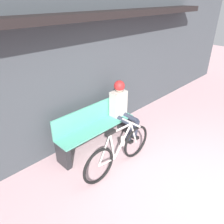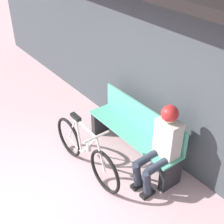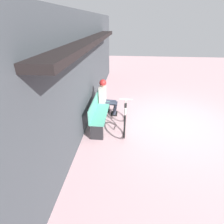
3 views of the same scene
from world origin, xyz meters
The scene contains 5 objects.
ground_plane centered at (0.00, 0.00, 0.00)m, with size 24.00×24.00×0.00m, color #C69EA3.
storefront_wall centered at (0.00, 2.67, 1.66)m, with size 12.00×0.56×3.20m.
park_bench_near centered at (-0.29, 2.26, 0.42)m, with size 1.76×0.42×0.87m.
bicycle centered at (-0.45, 1.44, 0.36)m, with size 1.61×0.40×0.88m.
person_seated centered at (0.38, 2.15, 0.73)m, with size 0.34×0.62×1.27m.
Camera 1 is at (-2.71, -0.64, 2.80)m, focal length 35.00 mm.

